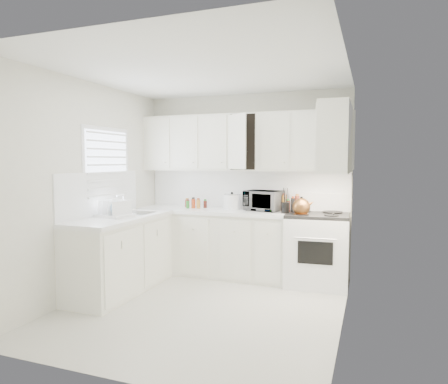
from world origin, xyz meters
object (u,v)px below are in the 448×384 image
at_px(microwave, 264,198).
at_px(rice_cooker, 232,201).
at_px(dish_rack, 114,207).
at_px(tea_kettle, 301,206).
at_px(utensil_crock, 285,200).
at_px(stove, 317,240).

distance_m(microwave, rice_cooker, 0.47).
distance_m(rice_cooker, dish_rack, 1.67).
xyz_separation_m(rice_cooker, dish_rack, (-1.11, -1.25, -0.00)).
bearing_deg(tea_kettle, microwave, 147.73).
xyz_separation_m(utensil_crock, dish_rack, (-1.92, -1.06, -0.05)).
height_order(stove, dish_rack, stove).
distance_m(stove, rice_cooker, 1.31).
relative_size(microwave, rice_cooker, 2.04).
xyz_separation_m(stove, utensil_crock, (-0.41, -0.07, 0.51)).
relative_size(stove, utensil_crock, 3.50).
height_order(tea_kettle, rice_cooker, tea_kettle).
relative_size(stove, microwave, 2.43).
relative_size(rice_cooker, dish_rack, 0.57).
bearing_deg(dish_rack, stove, 39.68).
relative_size(stove, rice_cooker, 4.95).
height_order(rice_cooker, dish_rack, rice_cooker).
bearing_deg(utensil_crock, tea_kettle, -21.35).
bearing_deg(stove, utensil_crock, -174.25).
relative_size(rice_cooker, utensil_crock, 0.71).
height_order(stove, tea_kettle, stove).
xyz_separation_m(stove, tea_kettle, (-0.18, -0.16, 0.46)).
xyz_separation_m(tea_kettle, utensil_crock, (-0.23, 0.09, 0.05)).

